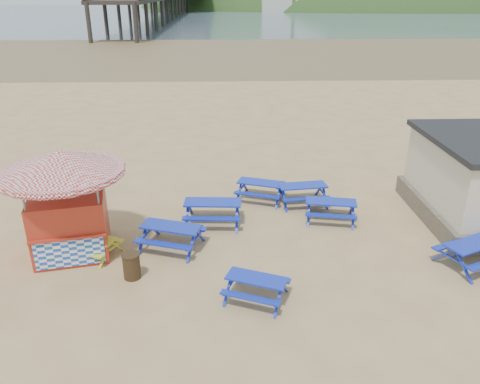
{
  "coord_description": "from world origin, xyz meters",
  "views": [
    {
      "loc": [
        -0.53,
        -14.46,
        7.93
      ],
      "look_at": [
        0.04,
        1.5,
        1.0
      ],
      "focal_mm": 35.0,
      "sensor_mm": 36.0,
      "label": 1
    }
  ],
  "objects_px": {
    "picnic_table_yellow": "(93,246)",
    "picnic_table_blue_a": "(213,212)",
    "ice_cream_kiosk": "(65,190)",
    "litter_bin": "(132,266)",
    "picnic_table_blue_b": "(261,191)"
  },
  "relations": [
    {
      "from": "picnic_table_yellow",
      "to": "picnic_table_blue_a",
      "type": "bearing_deg",
      "value": 53.46
    },
    {
      "from": "picnic_table_blue_a",
      "to": "litter_bin",
      "type": "distance_m",
      "value": 4.21
    },
    {
      "from": "picnic_table_yellow",
      "to": "litter_bin",
      "type": "distance_m",
      "value": 2.0
    },
    {
      "from": "picnic_table_blue_a",
      "to": "ice_cream_kiosk",
      "type": "xyz_separation_m",
      "value": [
        -4.54,
        -1.83,
        1.76
      ]
    },
    {
      "from": "picnic_table_yellow",
      "to": "picnic_table_blue_b",
      "type": "bearing_deg",
      "value": 60.13
    },
    {
      "from": "picnic_table_blue_a",
      "to": "picnic_table_blue_b",
      "type": "distance_m",
      "value": 2.79
    },
    {
      "from": "picnic_table_blue_a",
      "to": "picnic_table_yellow",
      "type": "distance_m",
      "value": 4.39
    },
    {
      "from": "picnic_table_yellow",
      "to": "litter_bin",
      "type": "height_order",
      "value": "litter_bin"
    },
    {
      "from": "picnic_table_yellow",
      "to": "ice_cream_kiosk",
      "type": "bearing_deg",
      "value": -179.71
    },
    {
      "from": "picnic_table_blue_b",
      "to": "picnic_table_yellow",
      "type": "bearing_deg",
      "value": -124.6
    },
    {
      "from": "litter_bin",
      "to": "picnic_table_blue_b",
      "type": "bearing_deg",
      "value": 52.24
    },
    {
      "from": "picnic_table_blue_b",
      "to": "ice_cream_kiosk",
      "type": "relative_size",
      "value": 0.49
    },
    {
      "from": "ice_cream_kiosk",
      "to": "picnic_table_blue_b",
      "type": "bearing_deg",
      "value": 18.97
    },
    {
      "from": "picnic_table_blue_b",
      "to": "ice_cream_kiosk",
      "type": "distance_m",
      "value": 7.73
    },
    {
      "from": "picnic_table_blue_a",
      "to": "ice_cream_kiosk",
      "type": "relative_size",
      "value": 0.47
    }
  ]
}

